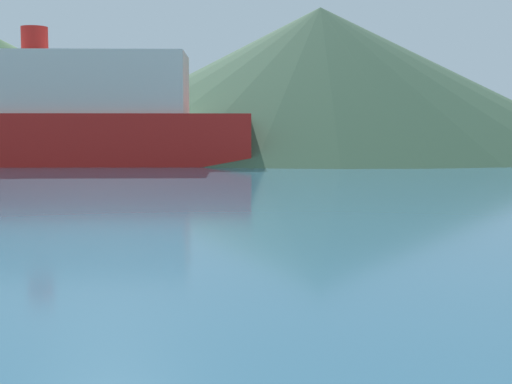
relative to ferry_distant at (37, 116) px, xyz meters
name	(u,v)px	position (x,y,z in m)	size (l,w,h in m)	color
ferry_distant	(37,116)	(0.00, 0.00, 0.00)	(26.87, 8.27, 8.46)	red
hill_east	(320,81)	(18.54, 21.22, 3.49)	(50.32, 50.32, 13.00)	#38563D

